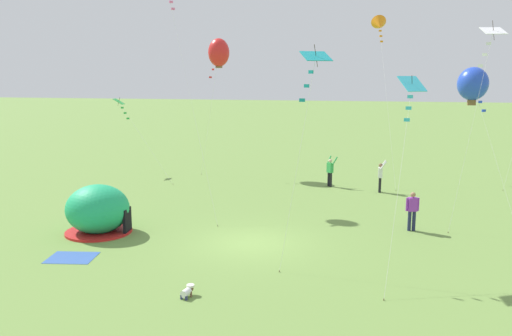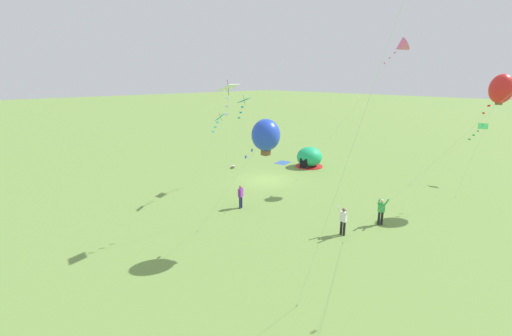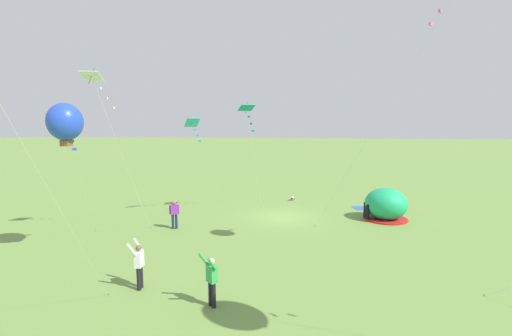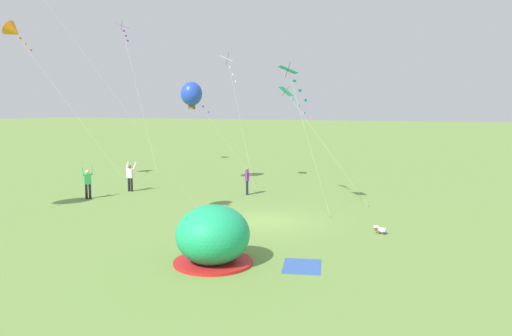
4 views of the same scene
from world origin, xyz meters
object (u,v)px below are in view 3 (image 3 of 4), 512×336
at_px(kite_white, 95,82).
at_px(kite_blue, 65,122).
at_px(popup_tent, 386,205).
at_px(toddler_crawling, 292,198).
at_px(person_arms_raised, 212,279).
at_px(person_flying_kite, 139,264).
at_px(person_far_back, 174,213).
at_px(kite_teal, 247,111).
at_px(kite_cyan, 194,126).

bearing_deg(kite_white, kite_blue, 95.40).
height_order(popup_tent, toddler_crawling, popup_tent).
bearing_deg(person_arms_raised, person_flying_kite, -15.35).
xyz_separation_m(toddler_crawling, kite_blue, (9.43, 14.25, 6.13)).
distance_m(popup_tent, toddler_crawling, 8.08).
bearing_deg(kite_white, toddler_crawling, -130.13).
bearing_deg(person_far_back, toddler_crawling, -126.70).
xyz_separation_m(popup_tent, kite_teal, (9.20, 0.06, 6.10)).
distance_m(person_arms_raised, kite_white, 12.11).
relative_size(person_arms_raised, person_flying_kite, 1.00).
bearing_deg(kite_blue, person_arms_raised, 157.65).
relative_size(toddler_crawling, kite_blue, 0.08).
bearing_deg(person_flying_kite, kite_cyan, -83.16).
distance_m(person_flying_kite, kite_teal, 13.12).
height_order(popup_tent, kite_white, kite_white).
height_order(person_arms_raised, kite_cyan, kite_cyan).
bearing_deg(kite_teal, person_far_back, 45.97).
bearing_deg(person_far_back, person_arms_raised, 119.20).
bearing_deg(kite_cyan, kite_teal, -161.97).
height_order(kite_cyan, kite_white, kite_white).
distance_m(person_far_back, kite_white, 8.39).
relative_size(kite_blue, kite_white, 0.79).
bearing_deg(popup_tent, kite_white, 22.16).
relative_size(person_far_back, kite_cyan, 0.26).
relative_size(person_far_back, person_flying_kite, 0.91).
bearing_deg(kite_white, kite_teal, -136.49).
distance_m(person_far_back, kite_blue, 8.01).
xyz_separation_m(kite_teal, kite_white, (6.80, 6.45, 1.26)).
relative_size(toddler_crawling, person_arms_raised, 0.29).
xyz_separation_m(person_flying_kite, kite_blue, (4.36, -2.21, 5.31)).
bearing_deg(kite_teal, kite_cyan, 18.03).
distance_m(person_far_back, person_flying_kite, 7.67).
xyz_separation_m(person_arms_raised, kite_teal, (0.88, -12.25, 6.10)).
bearing_deg(kite_blue, person_flying_kite, 153.13).
bearing_deg(person_far_back, popup_tent, -162.98).
height_order(person_flying_kite, kite_teal, kite_teal).
bearing_deg(kite_cyan, person_far_back, 82.45).
xyz_separation_m(kite_cyan, kite_blue, (3.13, 8.09, 0.20)).
relative_size(person_flying_kite, kite_teal, 0.24).
bearing_deg(kite_blue, kite_white, -84.60).
bearing_deg(kite_blue, kite_teal, -125.40).
bearing_deg(kite_teal, kite_white, 43.51).
relative_size(person_far_back, kite_blue, 0.24).
bearing_deg(person_flying_kite, kite_teal, -100.79).
xyz_separation_m(kite_blue, kite_white, (0.26, -2.74, 2.06)).
distance_m(person_arms_raised, kite_cyan, 12.98).
relative_size(toddler_crawling, kite_white, 0.06).
relative_size(kite_cyan, kite_white, 0.73).
height_order(kite_cyan, kite_blue, kite_blue).
relative_size(person_flying_kite, kite_blue, 0.26).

